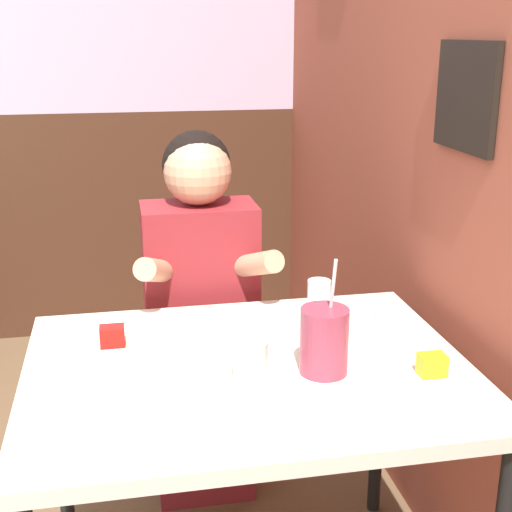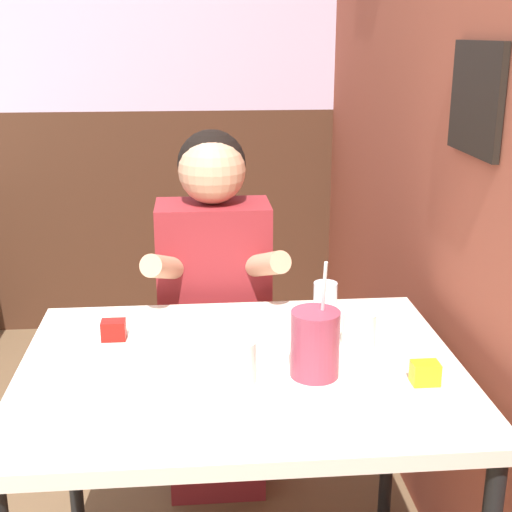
# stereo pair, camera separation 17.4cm
# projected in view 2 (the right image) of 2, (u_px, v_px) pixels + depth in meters

# --- Properties ---
(brick_wall_right) EXTENTS (0.08, 4.27, 2.70)m
(brick_wall_right) POSITION_uv_depth(u_px,v_px,m) (412.00, 68.00, 2.31)
(brick_wall_right) COLOR #9E4C38
(brick_wall_right) RESTS_ON ground_plane
(back_wall) EXTENTS (5.93, 0.09, 2.70)m
(back_wall) POSITION_uv_depth(u_px,v_px,m) (18.00, 55.00, 3.29)
(back_wall) COLOR silver
(back_wall) RESTS_ON ground_plane
(main_table) EXTENTS (1.03, 0.80, 0.72)m
(main_table) POSITION_uv_depth(u_px,v_px,m) (241.00, 390.00, 1.67)
(main_table) COLOR beige
(main_table) RESTS_ON ground_plane
(person_seated) EXTENTS (0.42, 0.40, 1.19)m
(person_seated) POSITION_uv_depth(u_px,v_px,m) (215.00, 314.00, 2.22)
(person_seated) COLOR maroon
(person_seated) RESTS_ON ground_plane
(cocktail_pitcher) EXTENTS (0.11, 0.11, 0.27)m
(cocktail_pitcher) POSITION_uv_depth(u_px,v_px,m) (315.00, 344.00, 1.58)
(cocktail_pitcher) COLOR #99384C
(cocktail_pitcher) RESTS_ON main_table
(glass_near_pitcher) EXTENTS (0.06, 0.06, 0.09)m
(glass_near_pitcher) POSITION_uv_depth(u_px,v_px,m) (325.00, 299.00, 1.93)
(glass_near_pitcher) COLOR silver
(glass_near_pitcher) RESTS_ON main_table
(glass_center) EXTENTS (0.08, 0.08, 0.09)m
(glass_center) POSITION_uv_depth(u_px,v_px,m) (359.00, 329.00, 1.74)
(glass_center) COLOR silver
(glass_center) RESTS_ON main_table
(glass_far_side) EXTENTS (0.08, 0.08, 0.10)m
(glass_far_side) POSITION_uv_depth(u_px,v_px,m) (239.00, 361.00, 1.56)
(glass_far_side) COLOR silver
(glass_far_side) RESTS_ON main_table
(condiment_ketchup) EXTENTS (0.06, 0.04, 0.05)m
(condiment_ketchup) POSITION_uv_depth(u_px,v_px,m) (114.00, 330.00, 1.78)
(condiment_ketchup) COLOR #B7140F
(condiment_ketchup) RESTS_ON main_table
(condiment_mustard) EXTENTS (0.06, 0.04, 0.05)m
(condiment_mustard) POSITION_uv_depth(u_px,v_px,m) (425.00, 373.00, 1.56)
(condiment_mustard) COLOR yellow
(condiment_mustard) RESTS_ON main_table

